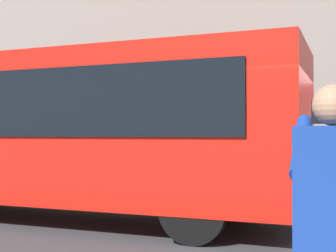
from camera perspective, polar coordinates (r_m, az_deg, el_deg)
The scene contains 3 objects.
ground_plane at distance 7.72m, azimuth 16.77°, elevation -12.84°, with size 60.00×60.00×0.00m, color #38383A.
red_bus at distance 9.15m, azimuth -12.93°, elevation -0.39°, with size 9.05×2.54×3.08m.
pedestrian_photographer at distance 2.66m, azimuth 19.61°, elevation -10.61°, with size 0.53×0.52×1.70m.
Camera 1 is at (-0.63, 7.53, 1.59)m, focal length 50.25 mm.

